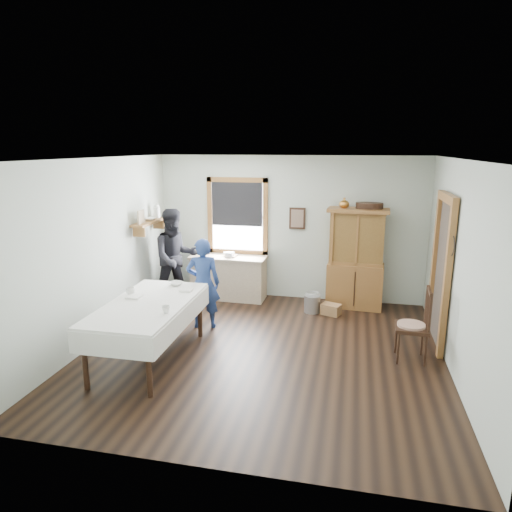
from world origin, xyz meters
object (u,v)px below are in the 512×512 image
china_hutch (356,259)px  figure_dark (176,261)px  spindle_chair (412,324)px  work_counter (229,277)px  woman_blue (203,287)px  pail (312,304)px  wicker_basket (331,309)px  dining_table (149,331)px

china_hutch → figure_dark: 3.26m
spindle_chair → figure_dark: figure_dark is taller
work_counter → woman_blue: 1.50m
spindle_chair → pail: spindle_chair is taller
work_counter → wicker_basket: (1.98, -0.49, -0.32)m
work_counter → spindle_chair: 3.72m
dining_table → spindle_chair: spindle_chair is taller
dining_table → spindle_chair: bearing=12.2°
work_counter → figure_dark: bearing=-147.4°
woman_blue → china_hutch: bearing=-161.2°
china_hutch → dining_table: size_ratio=0.88×
pail → figure_dark: (-2.50, -0.09, 0.67)m
china_hutch → pail: 1.13m
dining_table → wicker_basket: 3.27m
pail → figure_dark: figure_dark is taller
spindle_chair → pail: (-1.49, 1.57, -0.36)m
dining_table → figure_dark: (-0.50, 2.24, 0.41)m
china_hutch → dining_table: china_hutch is taller
spindle_chair → pail: 2.19m
china_hutch → woman_blue: (-2.37, -1.48, -0.22)m
spindle_chair → wicker_basket: size_ratio=3.24×
pail → wicker_basket: size_ratio=0.96×
spindle_chair → wicker_basket: 1.95m
dining_table → wicker_basket: dining_table is taller
dining_table → woman_blue: bearing=74.8°
woman_blue → figure_dark: 1.29m
work_counter → pail: work_counter is taller
dining_table → pail: 3.08m
wicker_basket → figure_dark: (-2.83, -0.03, 0.73)m
china_hutch → pail: china_hutch is taller
pail → figure_dark: size_ratio=0.19×
china_hutch → woman_blue: size_ratio=1.33×
dining_table → spindle_chair: size_ratio=2.00×
woman_blue → figure_dark: figure_dark is taller
spindle_chair → pail: size_ratio=3.37×
spindle_chair → woman_blue: size_ratio=0.76×
china_hutch → spindle_chair: size_ratio=1.75×
china_hutch → wicker_basket: (-0.38, -0.50, -0.81)m
pail → wicker_basket: 0.34m
work_counter → dining_table: work_counter is taller
figure_dark → spindle_chair: bearing=-56.8°
wicker_basket → woman_blue: bearing=-153.5°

